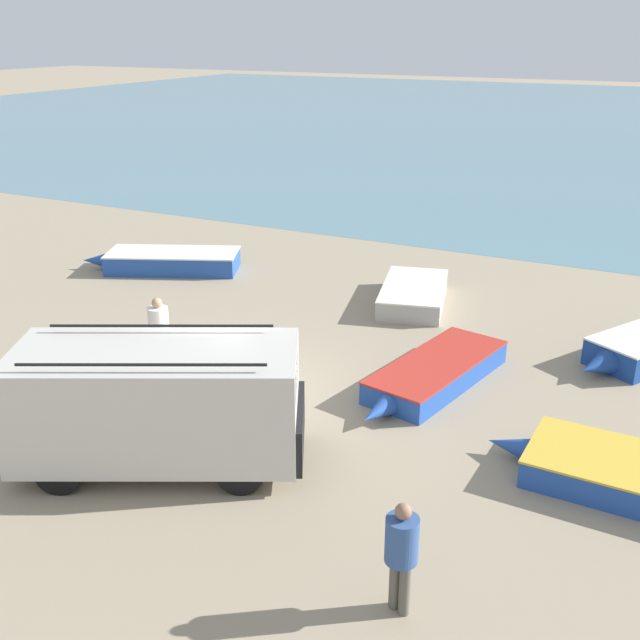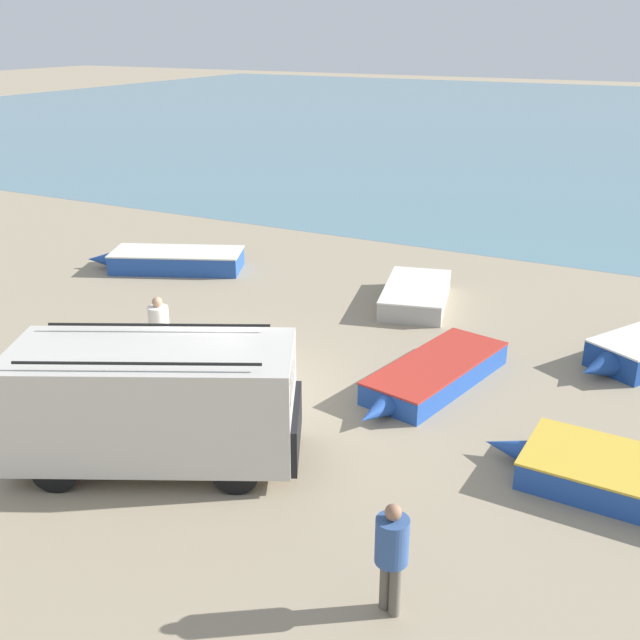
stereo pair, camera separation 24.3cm
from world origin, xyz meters
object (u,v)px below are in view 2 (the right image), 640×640
at_px(fishing_rowboat_2, 172,260).
at_px(fisherman_2, 392,549).
at_px(parked_van, 155,401).
at_px(fishing_rowboat_3, 628,478).
at_px(fishing_rowboat_4, 416,294).
at_px(fishing_rowboat_1, 433,374).
at_px(fisherman_0, 159,327).

height_order(fishing_rowboat_2, fisherman_2, fisherman_2).
height_order(parked_van, fisherman_2, parked_van).
relative_size(fishing_rowboat_3, fishing_rowboat_4, 1.06).
distance_m(parked_van, fishing_rowboat_3, 7.72).
relative_size(parked_van, fisherman_2, 3.18).
xyz_separation_m(fishing_rowboat_1, fishing_rowboat_4, (-2.07, 4.47, 0.02)).
xyz_separation_m(parked_van, fishing_rowboat_2, (-6.57, 8.74, -0.86)).
relative_size(parked_van, fishing_rowboat_3, 1.22).
distance_m(fishing_rowboat_1, fisherman_2, 6.62).
height_order(fishing_rowboat_1, fishing_rowboat_3, fishing_rowboat_1).
bearing_deg(fisherman_0, fisherman_2, -138.31).
bearing_deg(fishing_rowboat_4, fishing_rowboat_2, 80.69).
bearing_deg(fisherman_2, fishing_rowboat_2, -112.84).
relative_size(fishing_rowboat_3, fisherman_2, 2.61).
bearing_deg(fishing_rowboat_1, fishing_rowboat_2, -99.72).
distance_m(fishing_rowboat_3, fisherman_2, 4.84).
bearing_deg(fishing_rowboat_3, fishing_rowboat_2, -21.42).
bearing_deg(fishing_rowboat_1, fishing_rowboat_4, -143.36).
height_order(fishing_rowboat_4, fisherman_2, fisherman_2).
xyz_separation_m(fishing_rowboat_4, fisherman_0, (-3.39, -6.44, 0.72)).
distance_m(fishing_rowboat_4, fisherman_2, 11.49).
xyz_separation_m(parked_van, fishing_rowboat_4, (1.07, 9.40, -0.89)).
distance_m(fishing_rowboat_2, fisherman_0, 7.21).
height_order(fishing_rowboat_3, fisherman_0, fisherman_0).
height_order(fishing_rowboat_2, fishing_rowboat_3, fishing_rowboat_2).
bearing_deg(fishing_rowboat_1, fishing_rowboat_3, 73.23).
bearing_deg(parked_van, fisherman_2, -43.27).
height_order(fishing_rowboat_2, fisherman_0, fisherman_0).
relative_size(fisherman_0, fisherman_2, 1.03).
bearing_deg(fisherman_0, fishing_rowboat_3, -108.03).
distance_m(parked_van, fisherman_2, 5.04).
bearing_deg(fishing_rowboat_4, fisherman_2, -175.09).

